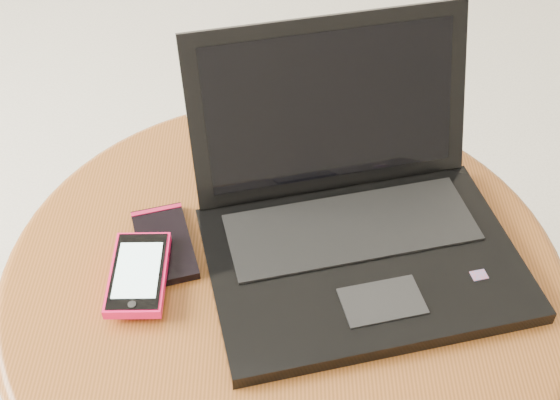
{
  "coord_description": "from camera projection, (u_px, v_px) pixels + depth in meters",
  "views": [
    {
      "loc": [
        -0.02,
        -0.57,
        1.13
      ],
      "look_at": [
        -0.02,
        0.01,
        0.57
      ],
      "focal_mm": 46.75,
      "sensor_mm": 36.0,
      "label": 1
    }
  ],
  "objects": [
    {
      "name": "phone_pink",
      "position": [
        138.0,
        274.0,
        0.79
      ],
      "size": [
        0.06,
        0.11,
        0.01
      ],
      "color": "#FF1250",
      "rests_on": "phone_black"
    },
    {
      "name": "laptop",
      "position": [
        353.0,
        216.0,
        0.82
      ],
      "size": [
        0.4,
        0.37,
        0.22
      ],
      "color": "black",
      "rests_on": "table"
    },
    {
      "name": "phone_black",
      "position": [
        164.0,
        244.0,
        0.83
      ],
      "size": [
        0.09,
        0.13,
        0.01
      ],
      "color": "black",
      "rests_on": "table"
    },
    {
      "name": "table",
      "position": [
        284.0,
        324.0,
        0.89
      ],
      "size": [
        0.64,
        0.64,
        0.51
      ],
      "color": "#502D0F",
      "rests_on": "ground"
    }
  ]
}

